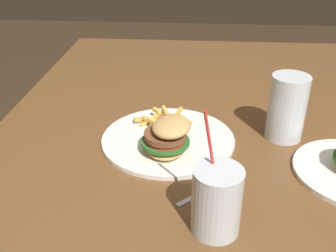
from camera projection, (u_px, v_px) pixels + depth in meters
dining_table at (208, 186)px, 0.98m from camera, size 1.63×1.07×0.73m
meal_plate_near at (168, 138)px, 0.89m from camera, size 0.31×0.31×0.09m
beer_glass at (287, 110)px, 0.91m from camera, size 0.09×0.09×0.15m
juice_glass at (218, 202)px, 0.64m from camera, size 0.08×0.08×0.22m
spoon at (227, 178)px, 0.78m from camera, size 0.13×0.14×0.01m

